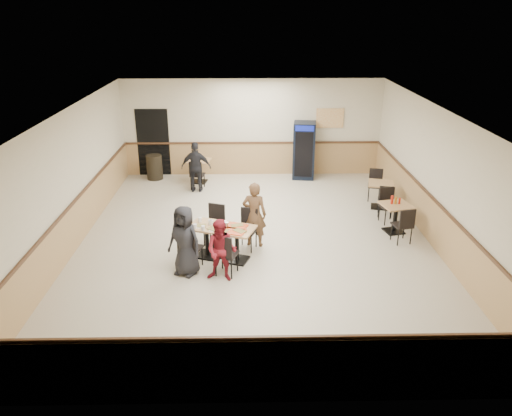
{
  "coord_description": "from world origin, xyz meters",
  "views": [
    {
      "loc": [
        -0.19,
        -10.29,
        5.0
      ],
      "look_at": [
        0.01,
        -0.5,
        1.03
      ],
      "focal_mm": 35.0,
      "sensor_mm": 36.0,
      "label": 1
    }
  ],
  "objects_px": {
    "main_table": "(222,238)",
    "diner_woman_right": "(222,251)",
    "trash_bin": "(154,167)",
    "pepsi_cooler": "(304,150)",
    "lone_diner": "(196,167)",
    "diner_man_opposite": "(254,214)",
    "side_table_near": "(395,214)",
    "side_table_far": "(380,191)",
    "back_table": "(199,168)",
    "diner_woman_left": "(185,241)"
  },
  "relations": [
    {
      "from": "side_table_near",
      "to": "back_table",
      "type": "xyz_separation_m",
      "value": [
        -4.95,
        3.72,
        0.0
      ]
    },
    {
      "from": "main_table",
      "to": "side_table_near",
      "type": "distance_m",
      "value": 4.23
    },
    {
      "from": "lone_diner",
      "to": "diner_woman_left",
      "type": "bearing_deg",
      "value": 96.64
    },
    {
      "from": "side_table_far",
      "to": "back_table",
      "type": "relative_size",
      "value": 1.04
    },
    {
      "from": "diner_woman_left",
      "to": "diner_woman_right",
      "type": "bearing_deg",
      "value": 6.42
    },
    {
      "from": "main_table",
      "to": "diner_woman_right",
      "type": "xyz_separation_m",
      "value": [
        0.04,
        -0.9,
        0.15
      ]
    },
    {
      "from": "diner_woman_right",
      "to": "diner_man_opposite",
      "type": "height_order",
      "value": "diner_man_opposite"
    },
    {
      "from": "lone_diner",
      "to": "trash_bin",
      "type": "bearing_deg",
      "value": -35.02
    },
    {
      "from": "back_table",
      "to": "diner_woman_left",
      "type": "bearing_deg",
      "value": -87.82
    },
    {
      "from": "diner_woman_left",
      "to": "trash_bin",
      "type": "xyz_separation_m",
      "value": [
        -1.63,
        5.97,
        -0.34
      ]
    },
    {
      "from": "diner_man_opposite",
      "to": "side_table_far",
      "type": "xyz_separation_m",
      "value": [
        3.37,
        2.19,
        -0.28
      ]
    },
    {
      "from": "main_table",
      "to": "pepsi_cooler",
      "type": "bearing_deg",
      "value": 86.7
    },
    {
      "from": "diner_woman_right",
      "to": "side_table_far",
      "type": "bearing_deg",
      "value": 56.27
    },
    {
      "from": "diner_woman_right",
      "to": "pepsi_cooler",
      "type": "distance_m",
      "value": 6.68
    },
    {
      "from": "side_table_far",
      "to": "diner_man_opposite",
      "type": "bearing_deg",
      "value": -146.99
    },
    {
      "from": "side_table_far",
      "to": "main_table",
      "type": "bearing_deg",
      "value": -145.26
    },
    {
      "from": "diner_woman_left",
      "to": "pepsi_cooler",
      "type": "height_order",
      "value": "pepsi_cooler"
    },
    {
      "from": "diner_woman_left",
      "to": "pepsi_cooler",
      "type": "bearing_deg",
      "value": 89.79
    },
    {
      "from": "diner_man_opposite",
      "to": "trash_bin",
      "type": "bearing_deg",
      "value": -45.73
    },
    {
      "from": "main_table",
      "to": "diner_woman_left",
      "type": "distance_m",
      "value": 0.97
    },
    {
      "from": "diner_man_opposite",
      "to": "back_table",
      "type": "height_order",
      "value": "diner_man_opposite"
    },
    {
      "from": "diner_woman_left",
      "to": "diner_man_opposite",
      "type": "xyz_separation_m",
      "value": [
        1.39,
        1.26,
        0.02
      ]
    },
    {
      "from": "main_table",
      "to": "diner_man_opposite",
      "type": "bearing_deg",
      "value": 62.1
    },
    {
      "from": "diner_woman_right",
      "to": "main_table",
      "type": "bearing_deg",
      "value": 106.03
    },
    {
      "from": "side_table_far",
      "to": "trash_bin",
      "type": "xyz_separation_m",
      "value": [
        -6.39,
        2.52,
        -0.08
      ]
    },
    {
      "from": "pepsi_cooler",
      "to": "trash_bin",
      "type": "distance_m",
      "value": 4.66
    },
    {
      "from": "side_table_far",
      "to": "trash_bin",
      "type": "distance_m",
      "value": 6.87
    },
    {
      "from": "main_table",
      "to": "pepsi_cooler",
      "type": "xyz_separation_m",
      "value": [
        2.31,
        5.38,
        0.39
      ]
    },
    {
      "from": "lone_diner",
      "to": "trash_bin",
      "type": "xyz_separation_m",
      "value": [
        -1.41,
        1.15,
        -0.35
      ]
    },
    {
      "from": "diner_woman_right",
      "to": "back_table",
      "type": "xyz_separation_m",
      "value": [
        -0.95,
        5.89,
        -0.17
      ]
    },
    {
      "from": "side_table_far",
      "to": "pepsi_cooler",
      "type": "distance_m",
      "value": 3.14
    },
    {
      "from": "main_table",
      "to": "trash_bin",
      "type": "relative_size",
      "value": 1.99
    },
    {
      "from": "diner_woman_right",
      "to": "diner_man_opposite",
      "type": "relative_size",
      "value": 0.85
    },
    {
      "from": "diner_woman_right",
      "to": "side_table_near",
      "type": "xyz_separation_m",
      "value": [
        4.0,
        2.17,
        -0.17
      ]
    },
    {
      "from": "diner_man_opposite",
      "to": "side_table_near",
      "type": "height_order",
      "value": "diner_man_opposite"
    },
    {
      "from": "side_table_near",
      "to": "lone_diner",
      "type": "bearing_deg",
      "value": 149.42
    },
    {
      "from": "diner_woman_left",
      "to": "side_table_far",
      "type": "xyz_separation_m",
      "value": [
        4.77,
        3.45,
        -0.26
      ]
    },
    {
      "from": "diner_man_opposite",
      "to": "diner_woman_right",
      "type": "bearing_deg",
      "value": 78.33
    },
    {
      "from": "trash_bin",
      "to": "pepsi_cooler",
      "type": "bearing_deg",
      "value": 0.53
    },
    {
      "from": "diner_woman_left",
      "to": "side_table_far",
      "type": "bearing_deg",
      "value": 62.27
    },
    {
      "from": "side_table_near",
      "to": "side_table_far",
      "type": "xyz_separation_m",
      "value": [
        0.04,
        1.55,
        -0.0
      ]
    },
    {
      "from": "main_table",
      "to": "lone_diner",
      "type": "distance_m",
      "value": 4.3
    },
    {
      "from": "diner_woman_right",
      "to": "pepsi_cooler",
      "type": "xyz_separation_m",
      "value": [
        2.27,
        6.28,
        0.24
      ]
    },
    {
      "from": "lone_diner",
      "to": "side_table_near",
      "type": "relative_size",
      "value": 1.86
    },
    {
      "from": "side_table_far",
      "to": "diner_woman_left",
      "type": "bearing_deg",
      "value": -144.07
    },
    {
      "from": "side_table_near",
      "to": "side_table_far",
      "type": "height_order",
      "value": "side_table_near"
    },
    {
      "from": "main_table",
      "to": "diner_woman_right",
      "type": "relative_size",
      "value": 1.2
    },
    {
      "from": "pepsi_cooler",
      "to": "trash_bin",
      "type": "xyz_separation_m",
      "value": [
        -4.63,
        -0.04,
        -0.49
      ]
    },
    {
      "from": "main_table",
      "to": "diner_woman_right",
      "type": "bearing_deg",
      "value": -67.62
    },
    {
      "from": "back_table",
      "to": "pepsi_cooler",
      "type": "relative_size",
      "value": 0.43
    }
  ]
}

